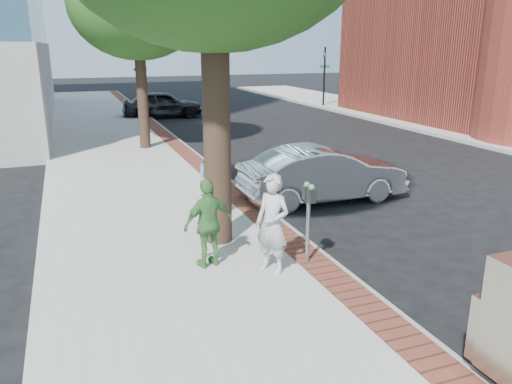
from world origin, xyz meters
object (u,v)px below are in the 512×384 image
person_gray (272,224)px  sedan_silver (323,174)px  person_green (209,223)px  person_officer (214,179)px  bg_car (162,104)px  parking_meter (309,206)px

person_gray → sedan_silver: person_gray is taller
person_gray → person_green: 1.12m
person_gray → person_officer: person_officer is taller
person_green → bg_car: 20.38m
person_gray → bg_car: 20.88m
sedan_silver → bg_car: bearing=3.1°
bg_car → person_officer: bearing=176.2°
parking_meter → person_green: (-1.67, 0.48, -0.27)m
sedan_silver → person_green: bearing=128.6°
person_officer → sedan_silver: bearing=-101.2°
person_gray → sedan_silver: size_ratio=0.40×
person_green → bg_car: bearing=-110.6°
person_green → sedan_silver: person_green is taller
person_gray → sedan_silver: (2.97, 3.75, -0.30)m
person_green → sedan_silver: size_ratio=0.36×
parking_meter → bg_car: bearing=86.5°
parking_meter → person_officer: size_ratio=0.85×
parking_meter → sedan_silver: (2.24, 3.63, -0.49)m
bg_car → sedan_silver: bearing=-173.8°
person_gray → person_green: (-0.94, 0.61, -0.07)m
parking_meter → sedan_silver: bearing=58.3°
person_gray → person_officer: bearing=149.5°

